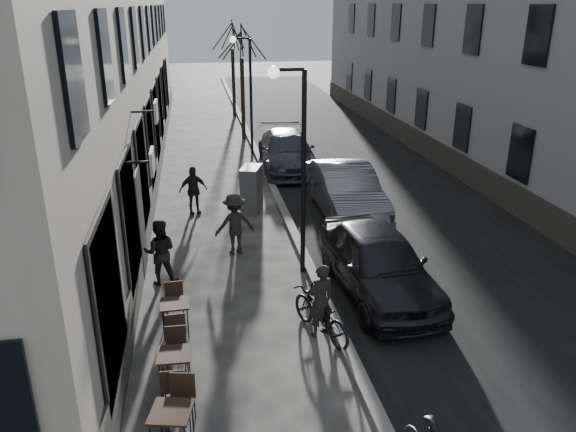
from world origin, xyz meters
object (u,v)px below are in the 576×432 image
object	(u,v)px
tree_far	(232,35)
car_mid	(346,190)
car_far	(287,151)
streetlamp_far	(247,83)
tree_near	(241,42)
bistro_set_b	(175,367)
pedestrian_near	(160,252)
bistro_set_c	(175,315)
pedestrian_mid	(235,224)
utility_cabinet	(251,189)
pedestrian_far	(193,190)
car_near	(378,262)
bistro_set_a	(172,426)
streetlamp_near	(296,150)
bicycle	(320,314)

from	to	relation	value
tree_far	car_mid	size ratio (longest dim) A/B	1.18
car_mid	car_far	xyz separation A→B (m)	(-0.99, 5.50, -0.05)
streetlamp_far	tree_far	bearing A→B (deg)	89.54
tree_near	bistro_set_b	bearing A→B (deg)	-98.84
tree_far	pedestrian_near	world-z (taller)	tree_far
bistro_set_c	pedestrian_mid	world-z (taller)	pedestrian_mid
bistro_set_b	car_mid	xyz separation A→B (m)	(5.22, 7.98, 0.37)
utility_cabinet	pedestrian_far	size ratio (longest dim) A/B	0.95
pedestrian_far	car_near	bearing A→B (deg)	-72.19
bistro_set_a	car_far	size ratio (longest dim) A/B	0.30
utility_cabinet	streetlamp_near	bearing A→B (deg)	-63.65
streetlamp_far	pedestrian_mid	bearing A→B (deg)	-97.63
bicycle	pedestrian_far	world-z (taller)	pedestrian_far
utility_cabinet	tree_far	bearing A→B (deg)	106.17
bistro_set_b	tree_far	bearing A→B (deg)	84.25
bistro_set_b	pedestrian_near	size ratio (longest dim) A/B	0.86
streetlamp_near	bicycle	size ratio (longest dim) A/B	2.76
streetlamp_near	pedestrian_far	distance (m)	5.84
bistro_set_c	car_far	size ratio (longest dim) A/B	0.28
streetlamp_near	tree_near	bearing A→B (deg)	89.72
tree_far	car_far	bearing A→B (deg)	-83.89
bistro_set_a	bistro_set_b	size ratio (longest dim) A/B	1.09
pedestrian_near	pedestrian_mid	bearing A→B (deg)	-138.18
bistro_set_c	bicycle	xyz separation A→B (m)	(2.90, -0.55, 0.06)
bistro_set_b	pedestrian_mid	xyz separation A→B (m)	(1.49, 5.58, 0.41)
streetlamp_far	car_far	size ratio (longest dim) A/B	0.99
streetlamp_near	car_near	size ratio (longest dim) A/B	1.10
streetlamp_near	car_near	xyz separation A→B (m)	(1.68, -1.39, -2.37)
streetlamp_far	bistro_set_b	xyz separation A→B (m)	(-2.90, -16.14, -2.73)
streetlamp_near	streetlamp_far	bearing A→B (deg)	90.00
car_near	bistro_set_a	bearing A→B (deg)	-140.23
pedestrian_near	car_mid	distance (m)	6.83
bistro_set_b	streetlamp_far	bearing A→B (deg)	80.80
streetlamp_far	pedestrian_far	xyz separation A→B (m)	(-2.49, -7.28, -2.38)
car_near	pedestrian_near	bearing A→B (deg)	161.53
streetlamp_far	tree_near	distance (m)	3.36
streetlamp_far	car_near	distance (m)	13.70
bistro_set_c	bicycle	size ratio (longest dim) A/B	0.77
streetlamp_far	bicycle	bearing A→B (deg)	-90.11
streetlamp_near	pedestrian_far	world-z (taller)	streetlamp_near
bistro_set_a	bistro_set_c	world-z (taller)	bistro_set_a
bistro_set_b	car_far	bearing A→B (deg)	73.61
pedestrian_mid	pedestrian_far	size ratio (longest dim) A/B	1.07
bicycle	bistro_set_a	bearing A→B (deg)	20.89
bistro_set_c	utility_cabinet	size ratio (longest dim) A/B	0.96
bistro_set_c	pedestrian_mid	xyz separation A→B (m)	(1.52, 3.81, 0.41)
bistro_set_a	bistro_set_c	distance (m)	3.30
tree_far	car_far	distance (m)	12.36
utility_cabinet	car_mid	xyz separation A→B (m)	(2.94, -0.78, 0.05)
tree_near	pedestrian_near	bearing A→B (deg)	-102.68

